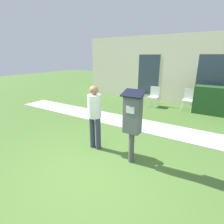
% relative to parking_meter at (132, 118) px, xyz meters
% --- Properties ---
extents(ground_plane, '(40.00, 40.00, 0.00)m').
position_rel_parking_meter_xyz_m(ground_plane, '(-0.41, -0.77, -1.02)').
color(ground_plane, '#476B2D').
extents(sidewalk, '(12.00, 1.10, 0.02)m').
position_rel_parking_meter_xyz_m(sidewalk, '(-0.41, 2.10, -1.01)').
color(sidewalk, '#B7B2A8').
rests_on(sidewalk, ground).
extents(building_facade, '(10.00, 0.26, 3.20)m').
position_rel_parking_meter_xyz_m(building_facade, '(-0.41, 5.79, 0.58)').
color(building_facade, beige).
rests_on(building_facade, ground).
extents(parking_meter, '(0.44, 0.31, 1.59)m').
position_rel_parking_meter_xyz_m(parking_meter, '(0.00, 0.00, 0.00)').
color(parking_meter, '#4C4C4C').
rests_on(parking_meter, ground).
extents(person_standing, '(0.32, 0.32, 1.58)m').
position_rel_parking_meter_xyz_m(person_standing, '(-1.03, 0.08, -0.09)').
color(person_standing, '#333851').
rests_on(person_standing, ground).
extents(outdoor_chair_left, '(0.44, 0.44, 0.90)m').
position_rel_parking_meter_xyz_m(outdoor_chair_left, '(-1.10, 4.64, -0.49)').
color(outdoor_chair_left, silver).
rests_on(outdoor_chair_left, ground).
extents(outdoor_chair_middle, '(0.44, 0.44, 0.90)m').
position_rel_parking_meter_xyz_m(outdoor_chair_middle, '(0.36, 4.81, -0.49)').
color(outdoor_chair_middle, silver).
rests_on(outdoor_chair_middle, ground).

